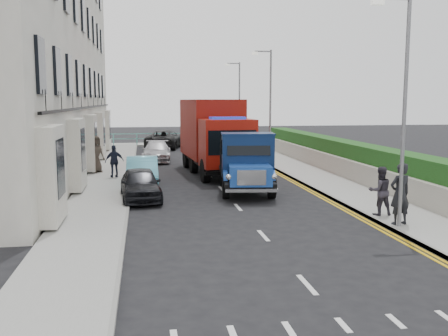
# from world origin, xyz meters

# --- Properties ---
(ground) EXTENTS (120.00, 120.00, 0.00)m
(ground) POSITION_xyz_m (0.00, 0.00, 0.00)
(ground) COLOR black
(ground) RESTS_ON ground
(pavement_west) EXTENTS (2.40, 38.00, 0.12)m
(pavement_west) POSITION_xyz_m (-5.20, 9.00, 0.06)
(pavement_west) COLOR gray
(pavement_west) RESTS_ON ground
(pavement_east) EXTENTS (2.60, 38.00, 0.12)m
(pavement_east) POSITION_xyz_m (5.30, 9.00, 0.06)
(pavement_east) COLOR gray
(pavement_east) RESTS_ON ground
(promenade) EXTENTS (30.00, 2.50, 0.12)m
(promenade) POSITION_xyz_m (0.00, 29.00, 0.06)
(promenade) COLOR gray
(promenade) RESTS_ON ground
(sea_plane) EXTENTS (120.00, 120.00, 0.00)m
(sea_plane) POSITION_xyz_m (0.00, 60.00, 0.00)
(sea_plane) COLOR slate
(sea_plane) RESTS_ON ground
(terrace_west) EXTENTS (6.31, 30.20, 14.25)m
(terrace_west) POSITION_xyz_m (-9.47, 13.00, 7.17)
(terrace_west) COLOR silver
(terrace_west) RESTS_ON ground
(garden_east) EXTENTS (1.45, 28.00, 1.75)m
(garden_east) POSITION_xyz_m (7.21, 9.00, 0.90)
(garden_east) COLOR #B2AD9E
(garden_east) RESTS_ON ground
(seafront_railing) EXTENTS (13.00, 0.08, 1.11)m
(seafront_railing) POSITION_xyz_m (0.00, 28.20, 0.58)
(seafront_railing) COLOR #59B2A5
(seafront_railing) RESTS_ON ground
(lamp_near) EXTENTS (1.23, 0.18, 7.00)m
(lamp_near) POSITION_xyz_m (4.18, -2.00, 4.00)
(lamp_near) COLOR slate
(lamp_near) RESTS_ON ground
(lamp_mid) EXTENTS (1.23, 0.18, 7.00)m
(lamp_mid) POSITION_xyz_m (4.18, 14.00, 4.00)
(lamp_mid) COLOR slate
(lamp_mid) RESTS_ON ground
(lamp_far) EXTENTS (1.23, 0.18, 7.00)m
(lamp_far) POSITION_xyz_m (4.18, 24.00, 4.00)
(lamp_far) COLOR slate
(lamp_far) RESTS_ON ground
(bedford_lorry) EXTENTS (2.76, 5.65, 2.58)m
(bedford_lorry) POSITION_xyz_m (0.87, 4.52, 1.19)
(bedford_lorry) COLOR black
(bedford_lorry) RESTS_ON ground
(red_lorry) EXTENTS (3.15, 7.83, 4.01)m
(red_lorry) POSITION_xyz_m (0.38, 11.02, 2.14)
(red_lorry) COLOR black
(red_lorry) RESTS_ON ground
(parked_car_front) EXTENTS (1.79, 3.88, 1.29)m
(parked_car_front) POSITION_xyz_m (-3.60, 4.03, 0.64)
(parked_car_front) COLOR black
(parked_car_front) RESTS_ON ground
(parked_car_mid) EXTENTS (1.43, 4.09, 1.35)m
(parked_car_mid) POSITION_xyz_m (-3.53, 7.43, 0.67)
(parked_car_mid) COLOR #64C0D7
(parked_car_mid) RESTS_ON ground
(parked_car_rear) EXTENTS (2.04, 4.51, 1.28)m
(parked_car_rear) POSITION_xyz_m (-2.60, 16.84, 0.64)
(parked_car_rear) COLOR #BAB9BE
(parked_car_rear) RESTS_ON ground
(seafront_car_left) EXTENTS (3.77, 5.93, 1.52)m
(seafront_car_left) POSITION_xyz_m (-1.65, 25.96, 0.76)
(seafront_car_left) COLOR black
(seafront_car_left) RESTS_ON ground
(seafront_car_right) EXTENTS (2.64, 4.64, 1.49)m
(seafront_car_right) POSITION_xyz_m (1.71, 26.57, 0.74)
(seafront_car_right) COLOR #A4A3A8
(seafront_car_right) RESTS_ON ground
(pedestrian_east_near) EXTENTS (0.78, 0.58, 1.94)m
(pedestrian_east_near) POSITION_xyz_m (4.40, -1.79, 1.09)
(pedestrian_east_near) COLOR black
(pedestrian_east_near) RESTS_ON pavement_east
(pedestrian_east_far) EXTENTS (0.81, 0.64, 1.65)m
(pedestrian_east_far) POSITION_xyz_m (4.40, -0.48, 0.95)
(pedestrian_east_far) COLOR #322D38
(pedestrian_east_far) RESTS_ON pavement_east
(pedestrian_west_near) EXTENTS (1.02, 0.63, 1.62)m
(pedestrian_west_near) POSITION_xyz_m (-4.90, 9.48, 0.93)
(pedestrian_west_near) COLOR black
(pedestrian_west_near) RESTS_ON pavement_west
(pedestrian_west_far) EXTENTS (1.15, 1.10, 1.98)m
(pedestrian_west_far) POSITION_xyz_m (-6.00, 11.47, 1.11)
(pedestrian_west_far) COLOR #393129
(pedestrian_west_far) RESTS_ON pavement_west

